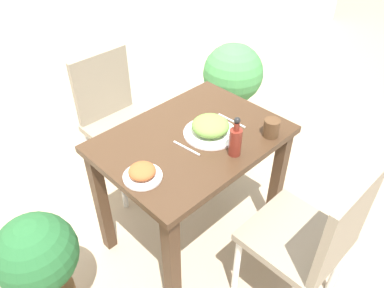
{
  "coord_description": "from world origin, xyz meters",
  "views": [
    {
      "loc": [
        -1.04,
        -1.06,
        1.88
      ],
      "look_at": [
        0.0,
        0.0,
        0.71
      ],
      "focal_mm": 35.0,
      "sensor_mm": 36.0,
      "label": 1
    }
  ],
  "objects": [
    {
      "name": "spoon_utensil",
      "position": [
        0.24,
        -0.05,
        0.76
      ],
      "size": [
        0.01,
        0.18,
        0.0
      ],
      "rotation": [
        0.0,
        0.0,
        1.6
      ],
      "color": "silver",
      "rests_on": "dining_table"
    },
    {
      "name": "drink_cup",
      "position": [
        0.28,
        -0.27,
        0.8
      ],
      "size": [
        0.08,
        0.08,
        0.09
      ],
      "color": "#4C331E",
      "rests_on": "dining_table"
    },
    {
      "name": "potted_plant_left",
      "position": [
        -0.84,
        0.09,
        0.45
      ],
      "size": [
        0.36,
        0.36,
        0.7
      ],
      "color": "brown",
      "rests_on": "ground_plane"
    },
    {
      "name": "ground_plane",
      "position": [
        0.0,
        0.0,
        0.0
      ],
      "size": [
        16.0,
        16.0,
        0.0
      ],
      "primitive_type": "plane",
      "color": "tan"
    },
    {
      "name": "side_plate",
      "position": [
        -0.36,
        -0.06,
        0.78
      ],
      "size": [
        0.17,
        0.17,
        0.06
      ],
      "color": "white",
      "rests_on": "dining_table"
    },
    {
      "name": "fork_utensil",
      "position": [
        -0.09,
        -0.05,
        0.76
      ],
      "size": [
        0.03,
        0.16,
        0.0
      ],
      "rotation": [
        0.0,
        0.0,
        1.67
      ],
      "color": "silver",
      "rests_on": "dining_table"
    },
    {
      "name": "chair_far",
      "position": [
        0.02,
        0.73,
        0.52
      ],
      "size": [
        0.42,
        0.42,
        0.91
      ],
      "color": "gray",
      "rests_on": "ground_plane"
    },
    {
      "name": "potted_plant_right",
      "position": [
        0.88,
        0.48,
        0.51
      ],
      "size": [
        0.44,
        0.44,
        0.82
      ],
      "color": "brown",
      "rests_on": "ground_plane"
    },
    {
      "name": "sauce_bottle",
      "position": [
        0.05,
        -0.24,
        0.83
      ],
      "size": [
        0.06,
        0.06,
        0.2
      ],
      "color": "maroon",
      "rests_on": "dining_table"
    },
    {
      "name": "food_plate",
      "position": [
        0.08,
        -0.05,
        0.8
      ],
      "size": [
        0.27,
        0.27,
        0.09
      ],
      "color": "white",
      "rests_on": "dining_table"
    },
    {
      "name": "dining_table",
      "position": [
        0.0,
        0.0,
        0.62
      ],
      "size": [
        0.92,
        0.67,
        0.76
      ],
      "color": "#3D2819",
      "rests_on": "ground_plane"
    },
    {
      "name": "chair_near",
      "position": [
        0.08,
        -0.69,
        0.52
      ],
      "size": [
        0.42,
        0.42,
        0.91
      ],
      "rotation": [
        0.0,
        0.0,
        3.14
      ],
      "color": "gray",
      "rests_on": "ground_plane"
    }
  ]
}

